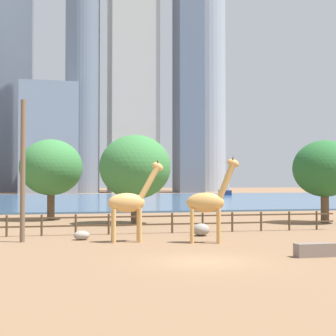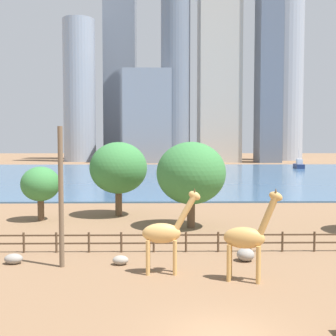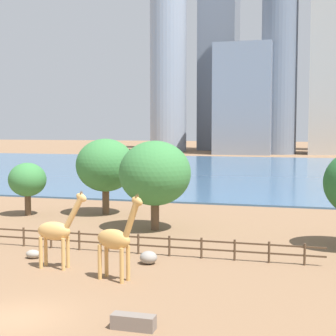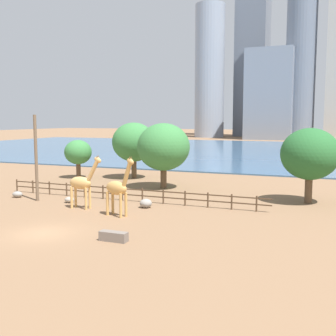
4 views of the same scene
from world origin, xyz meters
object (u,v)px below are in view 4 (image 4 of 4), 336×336
at_px(utility_pole, 36,158).
at_px(boulder_small, 69,200).
at_px(tree_left_small, 163,147).
at_px(tree_center_broad, 78,152).
at_px(boulder_by_pole, 146,203).
at_px(tree_left_large, 134,142).
at_px(giraffe_companion, 118,188).
at_px(feeding_trough, 114,236).
at_px(tree_right_tall, 310,154).
at_px(boulder_near_fence, 17,194).
at_px(giraffe_tall, 82,183).

height_order(utility_pole, boulder_small, utility_pole).
height_order(utility_pole, tree_left_small, utility_pole).
bearing_deg(tree_center_broad, boulder_by_pole, -39.90).
bearing_deg(tree_left_large, giraffe_companion, -66.35).
bearing_deg(feeding_trough, tree_left_large, 114.39).
xyz_separation_m(feeding_trough, tree_left_small, (-4.95, 19.55, 4.21)).
relative_size(feeding_trough, tree_left_large, 0.25).
xyz_separation_m(feeding_trough, tree_left_large, (-11.48, 25.32, 4.30)).
bearing_deg(boulder_small, giraffe_companion, -23.99).
bearing_deg(tree_right_tall, boulder_near_fence, -163.54).
distance_m(utility_pole, tree_right_tall, 24.68).
xyz_separation_m(utility_pole, tree_right_tall, (23.21, 8.37, 0.45)).
height_order(boulder_near_fence, feeding_trough, feeding_trough).
bearing_deg(utility_pole, feeding_trough, -33.70).
distance_m(giraffe_tall, boulder_small, 3.59).
relative_size(boulder_by_pole, tree_right_tall, 0.16).
xyz_separation_m(giraffe_companion, boulder_near_fence, (-12.88, 3.24, -1.93)).
bearing_deg(boulder_by_pole, giraffe_companion, -100.19).
xyz_separation_m(giraffe_companion, boulder_by_pole, (0.65, 3.62, -1.84)).
bearing_deg(tree_center_broad, boulder_small, -58.51).
bearing_deg(tree_left_small, boulder_near_fence, -137.01).
bearing_deg(tree_center_broad, utility_pole, -69.81).
bearing_deg(boulder_small, utility_pole, -173.43).
xyz_separation_m(utility_pole, tree_center_broad, (-5.24, 14.26, -0.67)).
bearing_deg(tree_left_large, boulder_by_pole, -59.85).
bearing_deg(boulder_small, tree_left_large, 96.16).
xyz_separation_m(boulder_near_fence, boulder_small, (6.20, -0.27, -0.03)).
distance_m(tree_left_large, tree_right_tall, 23.24).
distance_m(boulder_near_fence, tree_left_large, 17.17).
bearing_deg(boulder_by_pole, boulder_near_fence, -178.40).
bearing_deg(tree_left_small, feeding_trough, -75.80).
height_order(tree_left_large, tree_center_broad, tree_left_large).
xyz_separation_m(giraffe_companion, tree_right_tall, (13.28, 10.97, 2.19)).
distance_m(boulder_small, tree_right_tall, 21.89).
xyz_separation_m(giraffe_companion, tree_left_small, (-1.90, 13.48, 2.29)).
relative_size(boulder_small, tree_left_large, 0.13).
bearing_deg(giraffe_tall, tree_center_broad, 126.21).
distance_m(giraffe_tall, tree_left_small, 12.59).
distance_m(boulder_near_fence, boulder_small, 6.21).
xyz_separation_m(boulder_small, tree_left_small, (4.78, 10.51, 4.24)).
bearing_deg(boulder_small, tree_center_broad, 121.49).
height_order(utility_pole, tree_left_large, utility_pole).
bearing_deg(boulder_by_pole, tree_left_small, 104.49).
relative_size(giraffe_tall, utility_pole, 0.58).
distance_m(boulder_small, tree_left_small, 12.30).
bearing_deg(tree_left_large, boulder_near_fence, -105.51).
bearing_deg(tree_right_tall, tree_left_small, 170.61).
bearing_deg(boulder_near_fence, boulder_small, -2.50).
distance_m(boulder_near_fence, boulder_by_pole, 13.54).
relative_size(tree_left_large, tree_right_tall, 1.05).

